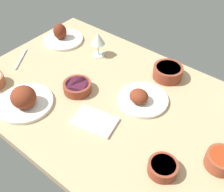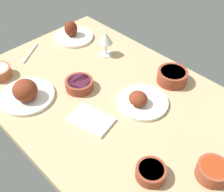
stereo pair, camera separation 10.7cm
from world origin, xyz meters
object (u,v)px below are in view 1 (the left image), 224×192
plate_center_main (24,100)px  folded_napkin (95,121)px  plate_far_side (142,98)px  bowl_soup (168,72)px  bowl_potatoes (163,167)px  fork_loose (21,59)px  bowl_onions (77,87)px  bowl_sauce (221,160)px  wine_glass (98,40)px  plate_near_viewer (62,36)px

plate_center_main → folded_napkin: (-31.22, -12.24, -3.14)cm
plate_far_side → plate_center_main: size_ratio=0.91×
plate_far_side → bowl_soup: 23.14cm
bowl_potatoes → folded_napkin: bowl_potatoes is taller
fork_loose → bowl_onions: bearing=57.8°
bowl_soup → plate_far_side: bearing=89.7°
bowl_soup → fork_loose: bowl_soup is taller
bowl_potatoes → bowl_sauce: bearing=-134.3°
wine_glass → fork_loose: 43.95cm
plate_near_viewer → bowl_sauce: bearing=168.0°
bowl_soup → wine_glass: wine_glass is taller
plate_center_main → bowl_soup: bearing=-124.4°
wine_glass → bowl_potatoes: bearing=148.2°
plate_near_viewer → bowl_onions: size_ratio=1.72×
plate_center_main → wine_glass: (0.06, -51.06, 6.19)cm
plate_center_main → wine_glass: wine_glass is taller
wine_glass → folded_napkin: wine_glass is taller
fork_loose → folded_napkin: bearing=48.0°
plate_near_viewer → bowl_sauce: plate_near_viewer is taller
bowl_onions → bowl_soup: 45.99cm
bowl_potatoes → wine_glass: 78.42cm
plate_center_main → plate_far_side: bearing=-138.4°
plate_near_viewer → bowl_potatoes: size_ratio=2.09×
plate_far_side → fork_loose: plate_far_side is taller
bowl_sauce → bowl_soup: 53.06cm
plate_center_main → bowl_potatoes: (-66.30, -9.92, -1.21)cm
plate_far_side → plate_center_main: plate_center_main is taller
plate_far_side → wine_glass: (39.80, -15.80, 7.88)cm
plate_center_main → bowl_sauce: plate_center_main is taller
bowl_sauce → bowl_potatoes: (15.37, 15.72, -0.63)cm
folded_napkin → bowl_onions: bearing=-26.8°
bowl_soup → folded_napkin: 47.01cm
bowl_onions → fork_loose: size_ratio=0.72×
bowl_onions → plate_near_viewer: bearing=-34.8°
bowl_sauce → wine_glass: (81.72, -25.41, 6.77)cm
plate_center_main → plate_near_viewer: bearing=-61.2°
bowl_potatoes → plate_near_viewer: bearing=-22.6°
bowl_onions → fork_loose: bearing=1.8°
bowl_potatoes → fork_loose: (96.90, -11.00, -2.13)cm
plate_center_main → bowl_soup: size_ratio=1.74×
plate_far_side → wine_glass: 43.55cm
bowl_onions → bowl_potatoes: 56.21cm
plate_far_side → wine_glass: wine_glass is taller
plate_center_main → bowl_onions: 25.02cm
bowl_soup → folded_napkin: (8.67, 46.12, -2.80)cm
plate_near_viewer → folded_napkin: size_ratio=1.26×
wine_glass → plate_center_main: bearing=90.1°
bowl_onions → bowl_soup: bowl_soup is taller
plate_far_side → bowl_potatoes: bearing=136.3°
plate_far_side → plate_near_viewer: 67.85cm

